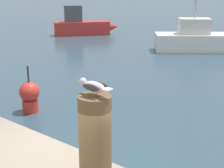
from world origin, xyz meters
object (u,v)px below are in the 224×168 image
object	(u,v)px
mooring_post	(95,145)
seagull	(94,86)
boat_white	(209,40)
boat_red	(85,26)
channel_buoy	(30,96)

from	to	relation	value
mooring_post	seagull	size ratio (longest dim) A/B	2.46
seagull	boat_white	distance (m)	15.34
mooring_post	seagull	xyz separation A→B (m)	(-0.01, -0.00, 0.57)
mooring_post	boat_red	xyz separation A→B (m)	(-13.31, 14.14, -1.58)
seagull	channel_buoy	bearing A→B (deg)	147.49
boat_white	channel_buoy	xyz separation A→B (m)	(-0.47, -10.82, -0.08)
boat_white	channel_buoy	world-z (taller)	boat_white
boat_white	channel_buoy	bearing A→B (deg)	-92.47
channel_buoy	mooring_post	bearing A→B (deg)	-32.48
mooring_post	channel_buoy	world-z (taller)	mooring_post
seagull	boat_red	size ratio (longest dim) A/B	0.11
seagull	boat_red	distance (m)	19.54
seagull	channel_buoy	world-z (taller)	seagull
boat_white	boat_red	size ratio (longest dim) A/B	1.37
boat_white	boat_red	world-z (taller)	boat_white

